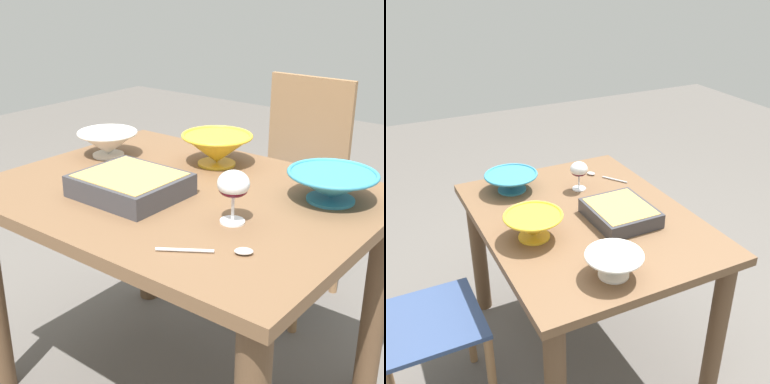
% 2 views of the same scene
% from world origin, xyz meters
% --- Properties ---
extents(dining_table, '(1.13, 0.88, 0.74)m').
position_xyz_m(dining_table, '(0.00, 0.00, 0.60)').
color(dining_table, brown).
rests_on(dining_table, ground_plane).
extents(chair, '(0.40, 0.41, 0.95)m').
position_xyz_m(chair, '(0.05, -0.80, 0.52)').
color(chair, '#334772').
rests_on(chair, ground_plane).
extents(wine_glass, '(0.08, 0.08, 0.14)m').
position_xyz_m(wine_glass, '(-0.25, 0.09, 0.84)').
color(wine_glass, white).
rests_on(wine_glass, dining_table).
extents(casserole_dish, '(0.29, 0.26, 0.07)m').
position_xyz_m(casserole_dish, '(0.09, 0.12, 0.77)').
color(casserole_dish, '#38383D').
rests_on(casserole_dish, dining_table).
extents(mixing_bowl, '(0.26, 0.26, 0.09)m').
position_xyz_m(mixing_bowl, '(-0.38, -0.20, 0.79)').
color(mixing_bowl, teal).
rests_on(mixing_bowl, dining_table).
extents(small_bowl, '(0.24, 0.24, 0.11)m').
position_xyz_m(small_bowl, '(0.06, -0.26, 0.80)').
color(small_bowl, yellow).
rests_on(small_bowl, dining_table).
extents(serving_bowl, '(0.21, 0.21, 0.09)m').
position_xyz_m(serving_bowl, '(0.42, -0.10, 0.79)').
color(serving_bowl, white).
rests_on(serving_bowl, dining_table).
extents(serving_spoon, '(0.20, 0.14, 0.01)m').
position_xyz_m(serving_spoon, '(-0.33, 0.25, 0.74)').
color(serving_spoon, silver).
rests_on(serving_spoon, dining_table).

